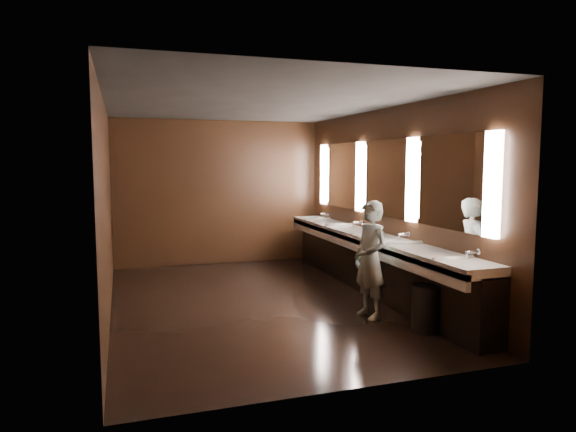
% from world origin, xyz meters
% --- Properties ---
extents(floor, '(6.00, 6.00, 0.00)m').
position_xyz_m(floor, '(0.00, 0.00, 0.00)').
color(floor, black).
rests_on(floor, ground).
extents(ceiling, '(4.00, 6.00, 0.02)m').
position_xyz_m(ceiling, '(0.00, 0.00, 2.80)').
color(ceiling, '#2D2D2B').
rests_on(ceiling, wall_back).
extents(wall_back, '(4.00, 0.02, 2.80)m').
position_xyz_m(wall_back, '(0.00, 3.00, 1.40)').
color(wall_back, black).
rests_on(wall_back, floor).
extents(wall_front, '(4.00, 0.02, 2.80)m').
position_xyz_m(wall_front, '(0.00, -3.00, 1.40)').
color(wall_front, black).
rests_on(wall_front, floor).
extents(wall_left, '(0.02, 6.00, 2.80)m').
position_xyz_m(wall_left, '(-2.00, 0.00, 1.40)').
color(wall_left, black).
rests_on(wall_left, floor).
extents(wall_right, '(0.02, 6.00, 2.80)m').
position_xyz_m(wall_right, '(2.00, 0.00, 1.40)').
color(wall_right, black).
rests_on(wall_right, floor).
extents(sink_counter, '(0.55, 5.40, 1.01)m').
position_xyz_m(sink_counter, '(1.79, 0.00, 0.50)').
color(sink_counter, black).
rests_on(sink_counter, floor).
extents(mirror_band, '(0.06, 5.03, 1.15)m').
position_xyz_m(mirror_band, '(1.98, -0.00, 1.75)').
color(mirror_band, white).
rests_on(mirror_band, wall_right).
extents(person, '(0.45, 0.61, 1.51)m').
position_xyz_m(person, '(1.19, -1.13, 0.75)').
color(person, '#89C2CD').
rests_on(person, floor).
extents(trash_bin, '(0.43, 0.43, 0.55)m').
position_xyz_m(trash_bin, '(1.58, -1.84, 0.28)').
color(trash_bin, '#232326').
rests_on(trash_bin, floor).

